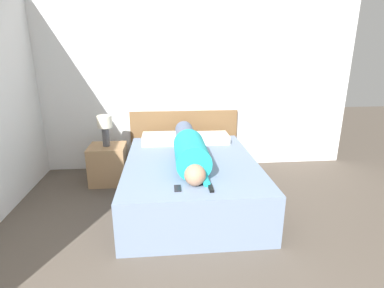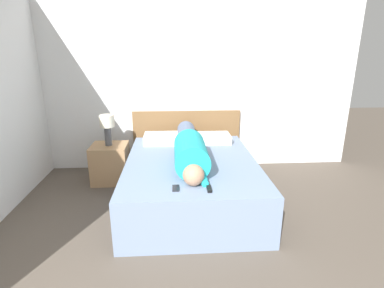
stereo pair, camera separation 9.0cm
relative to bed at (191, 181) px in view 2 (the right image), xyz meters
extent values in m
cube|color=white|center=(-0.06, 1.24, 1.03)|extent=(5.31, 0.06, 2.60)
cube|color=#7589A8|center=(0.00, 0.00, 0.00)|extent=(1.53, 2.02, 0.54)
cube|color=brown|center=(0.00, 1.17, 0.18)|extent=(1.65, 0.04, 0.91)
cube|color=#A37A51|center=(-1.10, 0.68, 0.00)|extent=(0.49, 0.46, 0.54)
cylinder|color=#4C4C51|center=(-1.10, 0.68, 0.40)|extent=(0.09, 0.09, 0.26)
cylinder|color=beige|center=(-1.10, 0.68, 0.61)|extent=(0.20, 0.20, 0.16)
sphere|color=tan|center=(-0.02, -0.69, 0.38)|extent=(0.21, 0.21, 0.21)
cylinder|color=#1EADB7|center=(-0.02, -0.26, 0.45)|extent=(0.36, 0.72, 0.36)
cylinder|color=slate|center=(-0.02, 0.53, 0.40)|extent=(0.26, 0.86, 0.26)
cylinder|color=#1EADB7|center=(0.09, -0.64, 0.31)|extent=(0.07, 0.22, 0.07)
cube|color=silver|center=(-0.31, 0.72, 0.33)|extent=(0.61, 0.36, 0.13)
cube|color=silver|center=(0.30, 0.72, 0.33)|extent=(0.58, 0.36, 0.11)
cube|color=black|center=(0.12, -0.79, 0.28)|extent=(0.04, 0.15, 0.02)
cube|color=black|center=(-0.19, -0.76, 0.28)|extent=(0.06, 0.13, 0.01)
camera|label=1|loc=(-0.29, -3.32, 1.52)|focal=28.00mm
camera|label=2|loc=(-0.20, -3.33, 1.52)|focal=28.00mm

